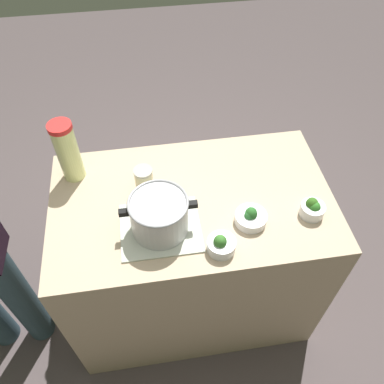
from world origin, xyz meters
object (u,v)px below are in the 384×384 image
Objects in this scene: cooking_pot at (159,214)px; broccoli_bowl_center at (251,217)px; broccoli_bowl_back at (221,245)px; mason_jar at (144,180)px; broccoli_bowl_front at (312,208)px; lemonade_pitcher at (68,151)px.

cooking_pot is 0.38m from broccoli_bowl_center.
broccoli_bowl_back is at bearing 37.81° from broccoli_bowl_center.
mason_jar reaches higher than broccoli_bowl_back.
broccoli_bowl_front is 0.77× the size of broccoli_bowl_center.
lemonade_pitcher is 0.83m from broccoli_bowl_center.
lemonade_pitcher is 0.35m from mason_jar.
broccoli_bowl_back is (-0.27, 0.36, -0.03)m from mason_jar.
cooking_pot reaches higher than mason_jar.
cooking_pot is 0.64m from broccoli_bowl_front.
lemonade_pitcher is 1.07m from broccoli_bowl_front.
broccoli_bowl_back is (-0.22, 0.14, -0.06)m from cooking_pot.
broccoli_bowl_back is (0.41, 0.12, -0.00)m from broccoli_bowl_front.
mason_jar reaches higher than broccoli_bowl_center.
lemonade_pitcher is 0.77m from broccoli_bowl_back.
mason_jar is 1.18× the size of broccoli_bowl_front.
lemonade_pitcher is 2.48× the size of mason_jar.
mason_jar is at bearing -19.79° from broccoli_bowl_front.
broccoli_bowl_center is 0.19m from broccoli_bowl_back.
mason_jar is at bearing -30.33° from broccoli_bowl_center.
broccoli_bowl_back is at bearing 139.70° from lemonade_pitcher.
broccoli_bowl_front reaches higher than broccoli_bowl_center.
lemonade_pitcher reaches higher than cooking_pot.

